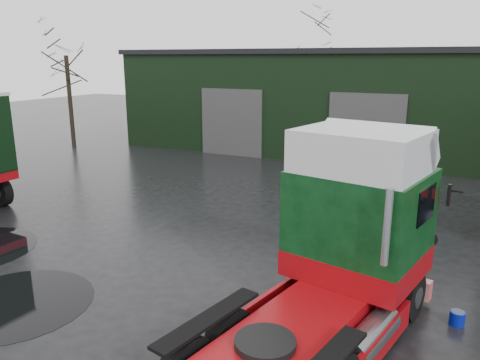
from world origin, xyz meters
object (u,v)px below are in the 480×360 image
object	(u,v)px
wash_bucket	(457,318)
tree_back_a	(313,70)
warehouse	(386,100)
tree_left	(68,82)
hero_tractor	(316,251)

from	to	relation	value
wash_bucket	tree_back_a	distance (m)	33.66
warehouse	tree_back_a	xyz separation A→B (m)	(-8.00, 10.00, 1.59)
tree_left	warehouse	bearing A→B (deg)	22.83
hero_tractor	tree_left	xyz separation A→B (m)	(-21.50, 15.00, 2.07)
warehouse	tree_back_a	distance (m)	12.90
warehouse	tree_left	bearing A→B (deg)	-157.17
wash_bucket	tree_left	world-z (taller)	tree_left
warehouse	hero_tractor	distance (m)	23.16
hero_tractor	wash_bucket	bearing A→B (deg)	53.51
hero_tractor	tree_left	size ratio (longest dim) A/B	0.83
warehouse	tree_left	size ratio (longest dim) A/B	3.81
wash_bucket	tree_back_a	size ratio (longest dim) A/B	0.03
wash_bucket	tree_back_a	world-z (taller)	tree_back_a
tree_back_a	warehouse	bearing A→B (deg)	-51.34
wash_bucket	warehouse	bearing A→B (deg)	103.88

